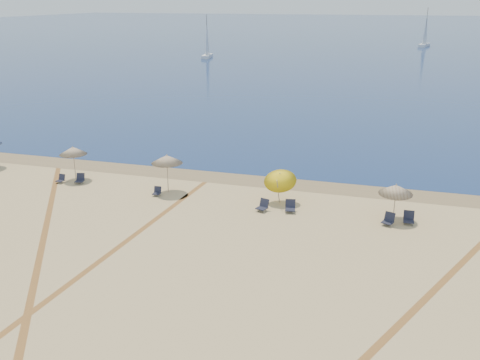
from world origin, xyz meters
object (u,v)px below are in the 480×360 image
object	(u,v)px
chair_2	(61,179)
sailboat_0	(425,35)
chair_6	(290,207)
chair_8	(409,218)
umbrella_1	(73,151)
umbrella_4	(396,189)
umbrella_3	(280,178)
chair_4	(157,192)
sailboat_1	(207,45)
chair_7	(389,220)
chair_3	(80,179)
chair_5	(263,206)
umbrella_2	(167,159)

from	to	relation	value
chair_2	sailboat_0	bearing A→B (deg)	81.07
chair_6	chair_8	distance (m)	7.00
umbrella_1	umbrella_4	distance (m)	22.33
umbrella_3	chair_6	world-z (taller)	umbrella_3
umbrella_4	chair_4	distance (m)	15.31
chair_8	sailboat_0	bearing A→B (deg)	86.28
chair_2	sailboat_1	world-z (taller)	sailboat_1
umbrella_4	chair_7	world-z (taller)	umbrella_4
umbrella_1	chair_7	bearing A→B (deg)	-5.63
sailboat_0	umbrella_3	bearing A→B (deg)	-80.98
chair_3	chair_5	size ratio (longest dim) A/B	0.90
chair_4	chair_7	bearing A→B (deg)	-7.27
umbrella_1	chair_6	size ratio (longest dim) A/B	3.09
chair_6	sailboat_0	xyz separation A→B (m)	(11.71, 126.57, 2.71)
umbrella_4	chair_3	distance (m)	21.61
umbrella_4	chair_7	bearing A→B (deg)	-106.83
umbrella_1	chair_8	distance (m)	23.29
chair_8	sailboat_1	distance (m)	93.08
sailboat_0	umbrella_4	bearing A→B (deg)	-77.74
chair_4	sailboat_1	bearing A→B (deg)	102.92
chair_4	chair_8	xyz separation A→B (m)	(16.09, -0.23, 0.06)
umbrella_2	chair_2	bearing A→B (deg)	-177.76
umbrella_2	sailboat_0	distance (m)	127.02
umbrella_1	chair_4	distance (m)	7.46
chair_2	chair_4	xyz separation A→B (m)	(7.69, -0.51, -0.00)
chair_7	sailboat_0	world-z (taller)	sailboat_0
chair_3	umbrella_4	bearing A→B (deg)	-14.47
umbrella_1	chair_2	size ratio (longest dim) A/B	4.13
chair_2	chair_5	distance (m)	15.17
chair_2	chair_4	size ratio (longest dim) A/B	1.00
umbrella_4	chair_5	bearing A→B (deg)	-174.51
chair_7	sailboat_1	xyz separation A→B (m)	(-40.73, 83.63, 2.43)
chair_2	umbrella_3	bearing A→B (deg)	5.23
umbrella_4	chair_7	xyz separation A→B (m)	(-0.26, -0.84, -1.59)
sailboat_0	chair_4	bearing A→B (deg)	-84.57
chair_6	sailboat_0	size ratio (longest dim) A/B	0.08
chair_7	sailboat_1	bearing A→B (deg)	135.99
chair_4	umbrella_3	bearing A→B (deg)	1.92
chair_2	chair_7	world-z (taller)	chair_7
chair_7	sailboat_0	size ratio (longest dim) A/B	0.09
umbrella_1	sailboat_0	bearing A→B (deg)	77.41
umbrella_2	chair_4	xyz separation A→B (m)	(-0.44, -0.83, -2.05)
chair_2	sailboat_1	xyz separation A→B (m)	(-18.07, 82.36, 2.49)
chair_6	umbrella_3	bearing A→B (deg)	117.89
umbrella_3	sailboat_0	bearing A→B (deg)	84.23
chair_6	chair_8	world-z (taller)	chair_6
chair_7	chair_4	bearing A→B (deg)	-162.89
chair_6	chair_7	size ratio (longest dim) A/B	0.94
umbrella_3	sailboat_0	distance (m)	125.95
umbrella_1	chair_8	xyz separation A→B (m)	(23.16, -1.64, -1.84)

